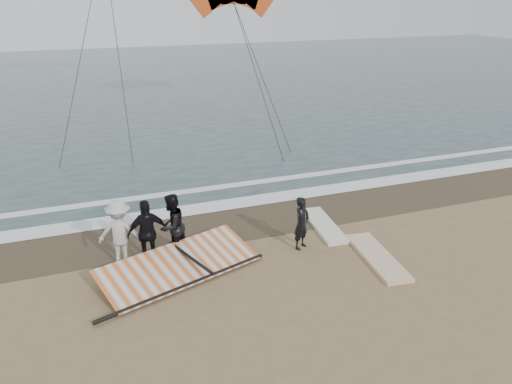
% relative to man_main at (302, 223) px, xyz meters
% --- Properties ---
extents(ground, '(120.00, 120.00, 0.00)m').
position_rel_man_main_xyz_m(ground, '(-0.63, -2.17, -0.79)').
color(ground, '#8C704C').
rests_on(ground, ground).
extents(sea, '(120.00, 54.00, 0.02)m').
position_rel_man_main_xyz_m(sea, '(-0.63, 30.83, -0.78)').
color(sea, '#233838').
rests_on(sea, ground).
extents(wet_sand, '(120.00, 2.80, 0.01)m').
position_rel_man_main_xyz_m(wet_sand, '(-0.63, 2.33, -0.79)').
color(wet_sand, '#4C3D2B').
rests_on(wet_sand, ground).
extents(foam_near, '(120.00, 0.90, 0.01)m').
position_rel_man_main_xyz_m(foam_near, '(-0.63, 3.73, -0.77)').
color(foam_near, white).
rests_on(foam_near, sea).
extents(foam_far, '(120.00, 0.45, 0.01)m').
position_rel_man_main_xyz_m(foam_far, '(-0.63, 5.43, -0.77)').
color(foam_far, white).
rests_on(foam_far, sea).
extents(man_main, '(0.69, 0.63, 1.59)m').
position_rel_man_main_xyz_m(man_main, '(0.00, 0.00, 0.00)').
color(man_main, black).
rests_on(man_main, ground).
extents(board_white, '(1.12, 2.84, 0.11)m').
position_rel_man_main_xyz_m(board_white, '(1.73, -1.36, -0.74)').
color(board_white, white).
rests_on(board_white, ground).
extents(board_cream, '(1.01, 2.66, 0.11)m').
position_rel_man_main_xyz_m(board_cream, '(1.28, 1.00, -0.74)').
color(board_cream, silver).
rests_on(board_cream, ground).
extents(trio_cluster, '(2.65, 1.17, 1.88)m').
position_rel_man_main_xyz_m(trio_cluster, '(-4.37, 0.83, 0.14)').
color(trio_cluster, black).
rests_on(trio_cluster, ground).
extents(sail_rig, '(4.66, 3.04, 0.52)m').
position_rel_man_main_xyz_m(sail_rig, '(-3.72, -0.08, -0.60)').
color(sail_rig, black).
rests_on(sail_rig, ground).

